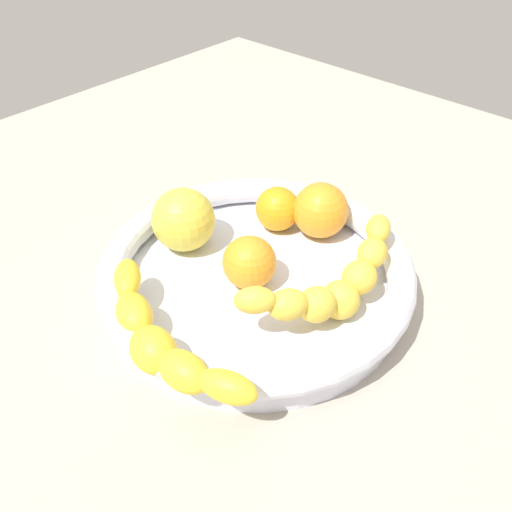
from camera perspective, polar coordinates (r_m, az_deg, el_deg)
The scene contains 8 objects.
kitchen_counter at distance 61.70cm, azimuth -0.00°, elevation -4.83°, with size 120.00×120.00×3.00cm, color #AEA395.
fruit_bowl at distance 58.91cm, azimuth -0.00°, elevation -1.91°, with size 32.67×32.67×5.13cm.
banana_draped_left at distance 54.08cm, azimuth 7.90°, elevation -2.81°, with size 20.87×8.23×6.15cm.
banana_draped_right at distance 49.99cm, azimuth -9.65°, elevation -8.39°, with size 8.36×21.72×4.76cm.
orange_front at distance 64.95cm, azimuth 2.20°, elevation 4.79°, with size 5.15×5.15×5.15cm, color orange.
orange_mid_left at distance 64.08cm, azimuth 6.44°, elevation 4.65°, with size 6.32×6.32×6.32cm, color orange.
orange_mid_right at distance 56.96cm, azimuth -0.82°, elevation -0.58°, with size 5.53×5.53×5.53cm, color orange.
apple_yellow at distance 62.01cm, azimuth -7.35°, elevation 3.66°, with size 7.02×7.02×7.02cm, color yellow.
Camera 1 is at (32.96, 30.00, 44.17)cm, focal length 39.56 mm.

